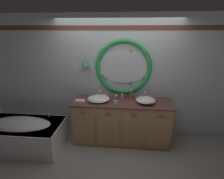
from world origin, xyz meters
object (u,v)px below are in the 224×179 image
object	(u,v)px
soap_dispenser	(122,97)
folded_hand_towel	(80,101)
toothbrush_holder_right	(131,96)
toothbrush_holder_left	(116,102)
bathtub	(22,133)
sink_basin_left	(99,99)
sink_basin_right	(146,100)

from	to	relation	value
soap_dispenser	folded_hand_towel	world-z (taller)	soap_dispenser
folded_hand_towel	toothbrush_holder_right	bearing A→B (deg)	15.13
toothbrush_holder_left	bathtub	bearing A→B (deg)	-172.27
sink_basin_left	sink_basin_right	size ratio (longest dim) A/B	1.14
sink_basin_left	toothbrush_holder_right	size ratio (longest dim) A/B	2.07
sink_basin_right	toothbrush_holder_right	world-z (taller)	toothbrush_holder_right
bathtub	soap_dispenser	size ratio (longest dim) A/B	10.70
bathtub	sink_basin_right	xyz separation A→B (m)	(2.45, 0.41, 0.65)
folded_hand_towel	bathtub	bearing A→B (deg)	-164.30
toothbrush_holder_right	folded_hand_towel	size ratio (longest dim) A/B	1.13
toothbrush_holder_right	folded_hand_towel	world-z (taller)	toothbrush_holder_right
sink_basin_right	folded_hand_towel	world-z (taller)	sink_basin_right
sink_basin_left	toothbrush_holder_left	bearing A→B (deg)	-22.66
sink_basin_right	toothbrush_holder_right	bearing A→B (deg)	146.60
toothbrush_holder_right	sink_basin_left	bearing A→B (deg)	-163.65
bathtub	sink_basin_right	distance (m)	2.57
sink_basin_left	toothbrush_holder_left	size ratio (longest dim) A/B	2.05
soap_dispenser	toothbrush_holder_left	bearing A→B (deg)	-115.16
toothbrush_holder_left	folded_hand_towel	world-z (taller)	toothbrush_holder_left
soap_dispenser	sink_basin_right	bearing A→B (deg)	-11.79
sink_basin_left	soap_dispenser	distance (m)	0.49
toothbrush_holder_right	soap_dispenser	distance (m)	0.20
sink_basin_left	toothbrush_holder_right	distance (m)	0.68
sink_basin_left	toothbrush_holder_right	xyz separation A→B (m)	(0.65, 0.19, 0.00)
sink_basin_right	toothbrush_holder_left	size ratio (longest dim) A/B	1.80
toothbrush_holder_left	folded_hand_towel	xyz separation A→B (m)	(-0.73, 0.07, -0.03)
bathtub	folded_hand_towel	distance (m)	1.33
sink_basin_left	soap_dispenser	bearing A→B (deg)	11.38
sink_basin_right	toothbrush_holder_left	distance (m)	0.60
toothbrush_holder_left	folded_hand_towel	distance (m)	0.73
bathtub	toothbrush_holder_right	xyz separation A→B (m)	(2.16, 0.60, 0.64)
bathtub	toothbrush_holder_left	bearing A→B (deg)	7.73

